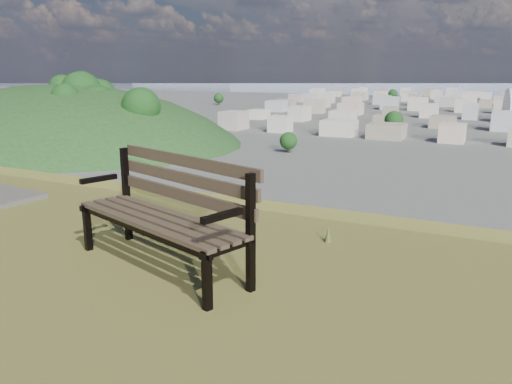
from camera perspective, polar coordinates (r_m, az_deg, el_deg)
The scene contains 6 objects.
park_bench at distance 4.67m, azimuth -10.06°, elevation -1.62°, with size 2.07×1.20×1.03m.
green_wooded_hill at distance 206.56m, azimuth -21.45°, elevation 5.44°, with size 167.57×134.06×83.78m.
city_blocks at distance 396.86m, azimuth 26.34°, elevation 9.04°, with size 395.00×361.00×7.00m.
city_trees at distance 322.90m, azimuth 21.43°, elevation 8.97°, with size 406.52×387.20×9.98m.
bay_water at distance 902.12m, azimuth 26.85°, elevation 10.66°, with size 2400.00×700.00×0.12m, color #8493A9.
far_hills at distance 1406.14m, azimuth 24.59°, elevation 12.54°, with size 2050.00×340.00×60.00m.
Camera 1 is at (3.99, -1.71, 26.81)m, focal length 35.00 mm.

